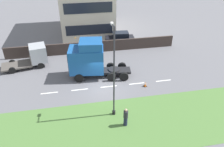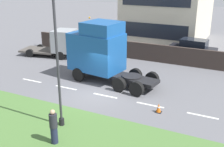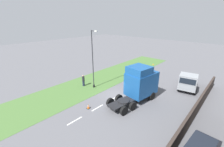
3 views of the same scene
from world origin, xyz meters
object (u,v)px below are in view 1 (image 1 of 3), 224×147
object	(u,v)px
flatbed_truck	(35,55)
traffic_cone_lead	(145,84)
lorry_cab	(89,59)
lamp_post	(114,77)
pedestrian	(126,117)
parked_car	(120,39)

from	to	relation	value
flatbed_truck	traffic_cone_lead	size ratio (longest dim) A/B	10.11
lorry_cab	lamp_post	world-z (taller)	lamp_post
lorry_cab	traffic_cone_lead	size ratio (longest dim) A/B	12.49
lorry_cab	pedestrian	size ratio (longest dim) A/B	4.00
flatbed_truck	pedestrian	distance (m)	15.31
lorry_cab	parked_car	world-z (taller)	lorry_cab
parked_car	pedestrian	size ratio (longest dim) A/B	2.43
lamp_post	traffic_cone_lead	distance (m)	6.78
parked_car	traffic_cone_lead	world-z (taller)	parked_car
flatbed_truck	traffic_cone_lead	distance (m)	14.30
lorry_cab	flatbed_truck	bearing A→B (deg)	66.96
lamp_post	traffic_cone_lead	size ratio (longest dim) A/B	14.58
parked_car	pedestrian	world-z (taller)	parked_car
parked_car	lamp_post	xyz separation A→B (m)	(-15.13, 3.93, 2.99)
lorry_cab	pedestrian	xyz separation A→B (m)	(-8.64, -2.20, -1.38)
pedestrian	flatbed_truck	bearing A→B (deg)	34.82
lorry_cab	flatbed_truck	xyz separation A→B (m)	(3.92, 6.54, -0.86)
pedestrian	traffic_cone_lead	xyz separation A→B (m)	(5.36, -3.56, -0.61)
flatbed_truck	pedestrian	size ratio (longest dim) A/B	3.24
lorry_cab	lamp_post	xyz separation A→B (m)	(-6.99, -1.48, 1.74)
parked_car	lamp_post	size ratio (longest dim) A/B	0.52
traffic_cone_lead	parked_car	bearing A→B (deg)	1.76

